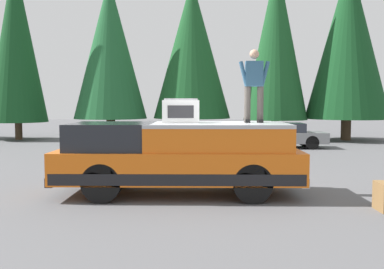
{
  "coord_description": "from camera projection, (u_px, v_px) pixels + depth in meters",
  "views": [
    {
      "loc": [
        -10.4,
        0.32,
        2.11
      ],
      "look_at": [
        0.06,
        0.47,
        1.35
      ],
      "focal_mm": 40.86,
      "sensor_mm": 36.0,
      "label": 1
    }
  ],
  "objects": [
    {
      "name": "ground_plane",
      "position": [
        212.0,
        190.0,
        10.52
      ],
      "size": [
        90.0,
        90.0,
        0.0
      ],
      "primitive_type": "plane",
      "color": "#565659"
    },
    {
      "name": "conifer_center_left",
      "position": [
        192.0,
        49.0,
        25.39
      ],
      "size": [
        4.5,
        4.5,
        9.26
      ],
      "color": "#4C3826",
      "rests_on": "ground"
    },
    {
      "name": "conifer_center_right",
      "position": [
        110.0,
        49.0,
        25.0
      ],
      "size": [
        4.19,
        4.19,
        9.23
      ],
      "color": "#4C3826",
      "rests_on": "ground"
    },
    {
      "name": "person_on_truck_bed",
      "position": [
        254.0,
        84.0,
        10.12
      ],
      "size": [
        0.29,
        0.72,
        1.69
      ],
      "color": "#423D38",
      "rests_on": "pickup_truck"
    },
    {
      "name": "conifer_right",
      "position": [
        16.0,
        40.0,
        24.62
      ],
      "size": [
        3.31,
        3.31,
        10.34
      ],
      "color": "#4C3826",
      "rests_on": "ground"
    },
    {
      "name": "pickup_truck",
      "position": [
        179.0,
        157.0,
        10.02
      ],
      "size": [
        2.01,
        5.54,
        1.65
      ],
      "color": "orange",
      "rests_on": "ground"
    },
    {
      "name": "conifer_far_left",
      "position": [
        348.0,
        40.0,
        24.23
      ],
      "size": [
        4.58,
        4.58,
        10.03
      ],
      "color": "#4C3826",
      "rests_on": "ground"
    },
    {
      "name": "parked_car_grey",
      "position": [
        281.0,
        135.0,
        20.49
      ],
      "size": [
        1.64,
        4.1,
        1.16
      ],
      "color": "gray",
      "rests_on": "ground"
    },
    {
      "name": "compressor_unit",
      "position": [
        181.0,
        111.0,
        10.14
      ],
      "size": [
        0.65,
        0.84,
        0.56
      ],
      "color": "white",
      "rests_on": "pickup_truck"
    },
    {
      "name": "conifer_left",
      "position": [
        276.0,
        40.0,
        24.41
      ],
      "size": [
        3.58,
        3.58,
        10.05
      ],
      "color": "#4C3826",
      "rests_on": "ground"
    }
  ]
}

